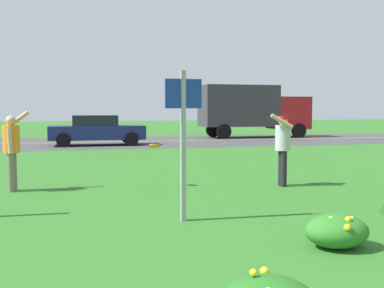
# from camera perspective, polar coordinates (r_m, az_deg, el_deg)

# --- Properties ---
(ground_plane) EXTENTS (120.00, 120.00, 0.00)m
(ground_plane) POSITION_cam_1_polar(r_m,az_deg,el_deg) (13.01, -11.83, -3.35)
(ground_plane) COLOR #2D6B23
(highway_strip) EXTENTS (120.00, 9.32, 0.01)m
(highway_strip) POSITION_cam_1_polar(r_m,az_deg,el_deg) (24.72, -12.89, 0.20)
(highway_strip) COLOR #424244
(highway_strip) RESTS_ON ground
(highway_center_stripe) EXTENTS (120.00, 0.16, 0.00)m
(highway_center_stripe) POSITION_cam_1_polar(r_m,az_deg,el_deg) (24.72, -12.89, 0.22)
(highway_center_stripe) COLOR yellow
(highway_center_stripe) RESTS_ON ground
(daylily_clump_mid_center) EXTENTS (0.80, 0.67, 0.42)m
(daylily_clump_mid_center) POSITION_cam_1_polar(r_m,az_deg,el_deg) (6.04, 17.56, -10.28)
(daylily_clump_mid_center) COLOR #2D7526
(daylily_clump_mid_center) RESTS_ON ground
(sign_post_by_roadside) EXTENTS (0.56, 0.10, 2.30)m
(sign_post_by_roadside) POSITION_cam_1_polar(r_m,az_deg,el_deg) (6.95, -1.11, 1.77)
(sign_post_by_roadside) COLOR #93969B
(sign_post_by_roadside) RESTS_ON ground
(person_thrower_orange_shirt) EXTENTS (0.53, 0.51, 1.69)m
(person_thrower_orange_shirt) POSITION_cam_1_polar(r_m,az_deg,el_deg) (10.27, -21.50, -0.23)
(person_thrower_orange_shirt) COLOR orange
(person_thrower_orange_shirt) RESTS_ON ground
(person_catcher_red_cap_gray_shirt) EXTENTS (0.54, 0.51, 1.62)m
(person_catcher_red_cap_gray_shirt) POSITION_cam_1_polar(r_m,az_deg,el_deg) (10.41, 11.20, 0.08)
(person_catcher_red_cap_gray_shirt) COLOR #B2B2B7
(person_catcher_red_cap_gray_shirt) RESTS_ON ground
(frisbee_orange) EXTENTS (0.25, 0.24, 0.12)m
(frisbee_orange) POSITION_cam_1_polar(r_m,az_deg,el_deg) (10.16, -4.68, -0.23)
(frisbee_orange) COLOR orange
(car_navy_center_right) EXTENTS (4.50, 2.00, 1.45)m
(car_navy_center_right) POSITION_cam_1_polar(r_m,az_deg,el_deg) (22.60, -11.77, 1.72)
(car_navy_center_right) COLOR navy
(car_navy_center_right) RESTS_ON ground
(box_truck_red) EXTENTS (6.70, 2.46, 3.20)m
(box_truck_red) POSITION_cam_1_polar(r_m,az_deg,el_deg) (28.75, 7.47, 4.42)
(box_truck_red) COLOR maroon
(box_truck_red) RESTS_ON ground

